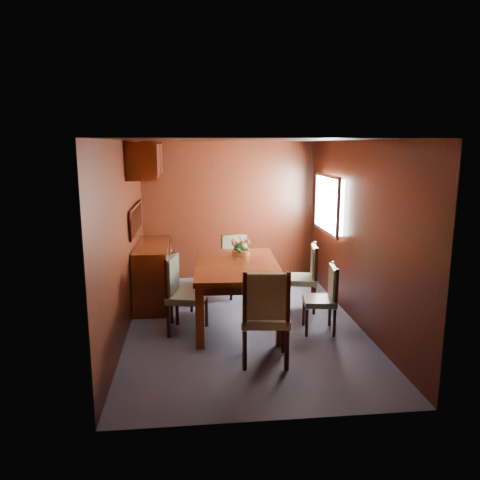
{
  "coord_description": "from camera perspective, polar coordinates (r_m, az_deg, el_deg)",
  "views": [
    {
      "loc": [
        -0.68,
        -5.86,
        2.36
      ],
      "look_at": [
        0.0,
        0.44,
        1.05
      ],
      "focal_mm": 35.0,
      "sensor_mm": 36.0,
      "label": 1
    }
  ],
  "objects": [
    {
      "name": "chair_left_far",
      "position": [
        6.44,
        -7.74,
        -5.36
      ],
      "size": [
        0.47,
        0.48,
        0.87
      ],
      "rotation": [
        0.0,
        0.0,
        -1.38
      ],
      "color": "black",
      "rests_on": "ground"
    },
    {
      "name": "chair_foot",
      "position": [
        7.39,
        -0.4,
        -2.63
      ],
      "size": [
        0.55,
        0.54,
        0.96
      ],
      "rotation": [
        0.0,
        0.0,
        3.41
      ],
      "color": "black",
      "rests_on": "ground"
    },
    {
      "name": "flower_centerpiece",
      "position": [
        6.55,
        0.09,
        -0.77
      ],
      "size": [
        0.27,
        0.27,
        0.27
      ],
      "color": "#CC753E",
      "rests_on": "dining_table"
    },
    {
      "name": "dining_table",
      "position": [
        6.19,
        -0.41,
        -3.88
      ],
      "size": [
        1.16,
        1.78,
        0.81
      ],
      "rotation": [
        0.0,
        0.0,
        -0.05
      ],
      "color": "#391507",
      "rests_on": "ground"
    },
    {
      "name": "room_shell",
      "position": [
        6.26,
        -0.85,
        5.0
      ],
      "size": [
        3.06,
        4.52,
        2.41
      ],
      "color": "black",
      "rests_on": "ground"
    },
    {
      "name": "chair_right_far",
      "position": [
        6.77,
        8.05,
        -4.08
      ],
      "size": [
        0.51,
        0.53,
        0.96
      ],
      "rotation": [
        0.0,
        0.0,
        1.38
      ],
      "color": "black",
      "rests_on": "ground"
    },
    {
      "name": "sideboard",
      "position": [
        7.14,
        -10.54,
        -4.02
      ],
      "size": [
        0.48,
        1.4,
        0.9
      ],
      "primitive_type": "cube",
      "color": "#391507",
      "rests_on": "ground"
    },
    {
      "name": "chair_left_near",
      "position": [
        5.95,
        -7.17,
        -6.03
      ],
      "size": [
        0.55,
        0.57,
        1.0
      ],
      "rotation": [
        0.0,
        0.0,
        -1.81
      ],
      "color": "black",
      "rests_on": "ground"
    },
    {
      "name": "ground",
      "position": [
        6.35,
        0.43,
        -10.12
      ],
      "size": [
        4.5,
        4.5,
        0.0
      ],
      "primitive_type": "plane",
      "color": "#3E4255",
      "rests_on": "ground"
    },
    {
      "name": "chair_head",
      "position": [
        5.04,
        3.15,
        -8.76
      ],
      "size": [
        0.57,
        0.55,
        1.08
      ],
      "rotation": [
        0.0,
        0.0,
        -0.12
      ],
      "color": "black",
      "rests_on": "ground"
    },
    {
      "name": "chair_right_near",
      "position": [
        6.04,
        10.29,
        -6.59
      ],
      "size": [
        0.45,
        0.46,
        0.87
      ],
      "rotation": [
        0.0,
        0.0,
        1.43
      ],
      "color": "black",
      "rests_on": "ground"
    }
  ]
}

